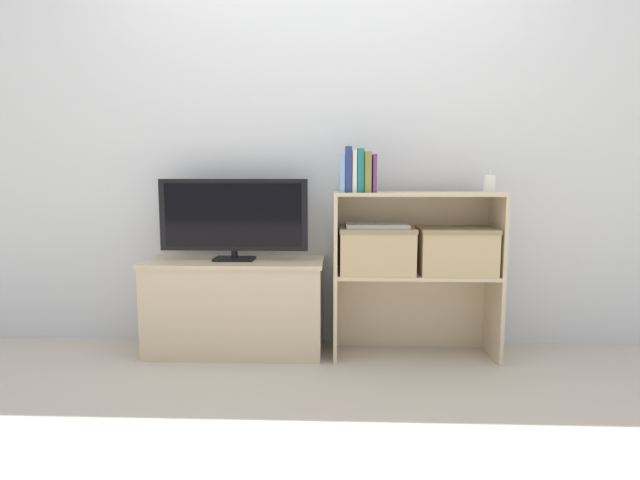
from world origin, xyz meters
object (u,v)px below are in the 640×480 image
Objects in this scene: tv_stand at (236,306)px; storage_basket_right at (455,249)px; book_olive at (368,172)px; book_teal at (360,171)px; book_plum at (374,174)px; book_skyblue at (342,174)px; book_navy at (348,170)px; laptop at (377,226)px; tv at (234,217)px; storage_basket_left at (377,248)px; book_ivory at (354,172)px; baby_monitor at (490,183)px.

storage_basket_right is at bearing -1.88° from tv_stand.
book_olive is at bearing -6.32° from tv_stand.
book_teal is 1.16× the size of book_plum.
book_skyblue is 0.49× the size of storage_basket_right.
laptop is at bearing 14.72° from book_navy.
tv is (-0.00, -0.00, 0.51)m from tv_stand.
laptop is at bearing -135.00° from storage_basket_left.
storage_basket_left is at bearing 61.77° from book_plum.
tv_stand is at bearing 90.00° from tv.
laptop is at bearing -180.00° from storage_basket_right.
tv_stand is at bearing 173.02° from book_ivory.
book_teal reaches higher than book_plum.
book_navy is at bearing 180.00° from book_teal.
storage_basket_left is (0.16, 0.04, -0.42)m from book_navy.
book_ivory reaches higher than tv_stand.
book_navy is (0.63, -0.08, 0.26)m from tv.
tv is at bearing 172.82° from book_navy.
book_teal is at bearing 180.00° from book_olive.
book_navy is (0.03, 0.00, 0.02)m from book_skyblue.
book_plum is at bearing -6.04° from tv_stand.
book_olive is (0.07, 0.00, -0.00)m from book_ivory.
baby_monitor is (0.72, 0.06, -0.06)m from book_ivory.
book_ivory is (0.66, -0.08, 0.25)m from tv.
tv_stand is at bearing 178.98° from baby_monitor.
book_skyblue is 0.17m from book_plum.
storage_basket_right is (0.45, 0.04, -0.40)m from book_plum.
book_skyblue is at bearing -167.72° from storage_basket_left.
book_teal is at bearing 0.00° from book_skyblue.
book_teal is at bearing -6.66° from tv_stand.
book_ivory is at bearing -6.98° from tv_stand.
book_navy reaches higher than tv.
baby_monitor is (0.69, 0.06, -0.07)m from book_teal.
book_navy reaches higher than tv_stand.
book_navy is 0.06m from book_teal.
storage_basket_left is at bearing 12.28° from book_skyblue.
storage_basket_left is (0.19, 0.04, -0.40)m from book_skyblue.
book_teal is 0.68× the size of laptop.
book_ivory is 0.65× the size of laptop.
book_navy is at bearing -165.28° from storage_basket_left.
laptop is (0.16, 0.04, -0.30)m from book_navy.
book_teal is (0.69, -0.08, 0.25)m from tv.
book_navy reaches higher than book_skyblue.
book_plum is at bearing -174.72° from storage_basket_right.
book_teal reaches higher than baby_monitor.
tv reaches higher than tv_stand.
book_plum is at bearing -174.81° from baby_monitor.
tv is 2.04× the size of storage_basket_left.
book_plum is 0.60m from storage_basket_right.
book_olive is at bearing 180.00° from book_plum.
storage_basket_right is at bearing 4.06° from book_navy.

